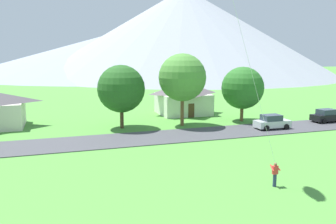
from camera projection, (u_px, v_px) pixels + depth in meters
road_strip at (150, 138)px, 36.67m from camera, size 160.00×6.03×0.08m
mountain_east_ridge at (184, 33)px, 144.58m from camera, size 123.79×123.79×35.98m
mountain_west_ridge at (120, 53)px, 162.60m from camera, size 139.27×139.27×19.55m
mountain_far_east_ridge at (169, 41)px, 138.57m from camera, size 74.83×74.83×28.29m
house_left_center at (183, 98)px, 51.36m from camera, size 7.71×7.11×4.75m
tree_near_left at (182, 78)px, 42.24m from camera, size 5.90×5.90×8.99m
tree_left_of_center at (121, 89)px, 40.88m from camera, size 5.69×5.69×7.65m
tree_right_of_center at (243, 88)px, 45.40m from camera, size 5.59×5.59×7.26m
parked_car_silver_west_end at (272, 122)px, 40.95m from camera, size 4.23×2.13×1.68m
parked_car_black_mid_west at (327, 116)px, 45.09m from camera, size 4.28×2.24×1.68m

